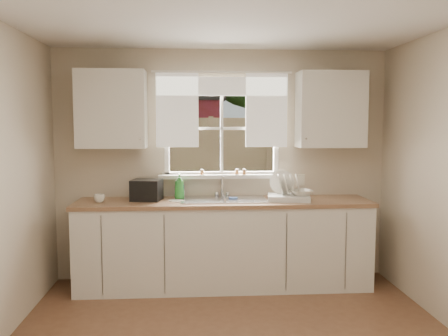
{
  "coord_description": "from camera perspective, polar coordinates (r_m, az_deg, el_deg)",
  "views": [
    {
      "loc": [
        -0.32,
        -3.16,
        1.7
      ],
      "look_at": [
        0.0,
        1.65,
        1.25
      ],
      "focal_mm": 38.0,
      "sensor_mm": 36.0,
      "label": 1
    }
  ],
  "objects": [
    {
      "name": "saucer",
      "position": [
        4.87,
        -5.71,
        -3.96
      ],
      "size": [
        0.16,
        0.16,
        0.01
      ],
      "primitive_type": "cylinder",
      "color": "silver",
      "rests_on": "countertop"
    },
    {
      "name": "ceiling",
      "position": [
        3.27,
        2.05,
        19.44
      ],
      "size": [
        3.6,
        4.0,
        0.02
      ],
      "primitive_type": "cube",
      "color": "silver",
      "rests_on": "room_walls"
    },
    {
      "name": "countertop",
      "position": [
        4.92,
        -0.02,
        -4.15
      ],
      "size": [
        3.04,
        0.65,
        0.04
      ],
      "primitive_type": "cube",
      "color": "#916948",
      "rests_on": "base_cabinets"
    },
    {
      "name": "backyard",
      "position": [
        11.74,
        0.63,
        13.99
      ],
      "size": [
        20.0,
        10.0,
        6.13
      ],
      "color": "#335421",
      "rests_on": "ground"
    },
    {
      "name": "upper_cabinet_right",
      "position": [
        5.2,
        12.71,
        6.86
      ],
      "size": [
        0.7,
        0.33,
        0.8
      ],
      "primitive_type": "cube",
      "color": "silver",
      "rests_on": "room_walls"
    },
    {
      "name": "room_walls",
      "position": [
        3.15,
        2.09,
        -3.17
      ],
      "size": [
        3.62,
        4.02,
        2.5
      ],
      "color": "beige",
      "rests_on": "ground"
    },
    {
      "name": "bowl",
      "position": [
        4.93,
        9.24,
        -2.95
      ],
      "size": [
        0.26,
        0.26,
        0.06
      ],
      "primitive_type": "imported",
      "rotation": [
        0.0,
        0.0,
        0.15
      ],
      "color": "white",
      "rests_on": "dish_rack"
    },
    {
      "name": "black_appliance",
      "position": [
        4.97,
        -9.29,
        -2.63
      ],
      "size": [
        0.34,
        0.3,
        0.22
      ],
      "primitive_type": "cube",
      "rotation": [
        0.0,
        0.0,
        -0.18
      ],
      "color": "black",
      "rests_on": "countertop"
    },
    {
      "name": "curtains",
      "position": [
        5.12,
        -0.23,
        7.95
      ],
      "size": [
        1.5,
        0.03,
        0.81
      ],
      "color": "white",
      "rests_on": "room_walls"
    },
    {
      "name": "wall_outlet",
      "position": [
        5.32,
        9.26,
        -1.43
      ],
      "size": [
        0.08,
        0.01,
        0.12
      ],
      "primitive_type": "cube",
      "color": "beige",
      "rests_on": "room_walls"
    },
    {
      "name": "sill_jars",
      "position": [
        5.14,
        0.45,
        -0.47
      ],
      "size": [
        0.5,
        0.04,
        0.06
      ],
      "color": "brown",
      "rests_on": "window"
    },
    {
      "name": "window",
      "position": [
        5.18,
        -0.26,
        2.96
      ],
      "size": [
        1.38,
        0.16,
        1.06
      ],
      "color": "white",
      "rests_on": "room_walls"
    },
    {
      "name": "cup",
      "position": [
        4.94,
        -14.77,
        -3.55
      ],
      "size": [
        0.14,
        0.14,
        0.08
      ],
      "primitive_type": "imported",
      "rotation": [
        0.0,
        0.0,
        0.42
      ],
      "color": "white",
      "rests_on": "countertop"
    },
    {
      "name": "base_cabinets",
      "position": [
        5.01,
        -0.02,
        -9.28
      ],
      "size": [
        3.0,
        0.62,
        0.87
      ],
      "primitive_type": "cube",
      "color": "silver",
      "rests_on": "ground"
    },
    {
      "name": "soap_bottle_a",
      "position": [
        4.98,
        -5.39,
        -2.22
      ],
      "size": [
        0.11,
        0.11,
        0.27
      ],
      "primitive_type": "imported",
      "rotation": [
        0.0,
        0.0,
        -0.05
      ],
      "color": "#2A802D",
      "rests_on": "countertop"
    },
    {
      "name": "soap_bottle_c",
      "position": [
        5.09,
        -5.35,
        -2.75
      ],
      "size": [
        0.15,
        0.15,
        0.15
      ],
      "primitive_type": "imported",
      "rotation": [
        0.0,
        0.0,
        -0.35
      ],
      "color": "beige",
      "rests_on": "countertop"
    },
    {
      "name": "soap_bottle_b",
      "position": [
        5.09,
        -5.35,
        -2.49
      ],
      "size": [
        0.1,
        0.1,
        0.2
      ],
      "primitive_type": "imported",
      "rotation": [
        0.0,
        0.0,
        -0.13
      ],
      "color": "blue",
      "rests_on": "countertop"
    },
    {
      "name": "upper_cabinet_left",
      "position": [
        5.06,
        -13.35,
        6.89
      ],
      "size": [
        0.7,
        0.33,
        0.8
      ],
      "primitive_type": "cube",
      "color": "silver",
      "rests_on": "room_walls"
    },
    {
      "name": "sink",
      "position": [
        4.96,
        -0.05,
        -4.68
      ],
      "size": [
        0.88,
        0.52,
        0.4
      ],
      "color": "#B7B7BC",
      "rests_on": "countertop"
    },
    {
      "name": "dish_rack",
      "position": [
        4.96,
        7.75,
        -3.02
      ],
      "size": [
        0.48,
        0.39,
        0.3
      ],
      "color": "silver",
      "rests_on": "countertop"
    }
  ]
}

